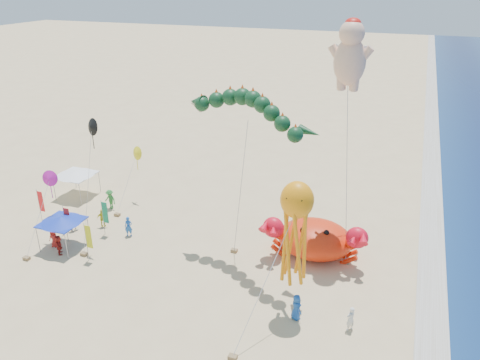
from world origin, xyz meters
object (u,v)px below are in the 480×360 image
cherub_kite (350,53)px  canopy_blue (61,220)px  octopus_kite (296,225)px  crab_inflatable (315,238)px  dragon_kite (246,114)px  canopy_white (75,173)px

cherub_kite → canopy_blue: cherub_kite is taller
octopus_kite → canopy_blue: octopus_kite is taller
cherub_kite → octopus_kite: size_ratio=1.94×
cherub_kite → canopy_blue: (-20.19, -7.34, -12.81)m
crab_inflatable → canopy_blue: 19.88m
canopy_blue → cherub_kite: bearing=20.0°
cherub_kite → octopus_kite: cherub_kite is taller
crab_inflatable → dragon_kite: size_ratio=0.62×
octopus_kite → canopy_white: (-24.06, 9.01, -3.73)m
octopus_kite → crab_inflatable: bearing=89.7°
canopy_blue → canopy_white: 9.60m
crab_inflatable → canopy_white: (-24.09, 2.33, 0.93)m
crab_inflatable → dragon_kite: bearing=-158.3°
crab_inflatable → canopy_white: 24.22m
dragon_kite → crab_inflatable: bearing=21.7°
octopus_kite → canopy_blue: bearing=177.3°
dragon_kite → canopy_white: (-19.12, 4.31, -8.97)m
canopy_white → cherub_kite: bearing=-1.8°
dragon_kite → canopy_white: bearing=167.3°
crab_inflatable → cherub_kite: bearing=52.1°
octopus_kite → canopy_white: 25.96m
cherub_kite → octopus_kite: bearing=-98.5°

